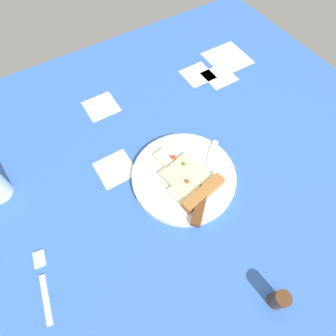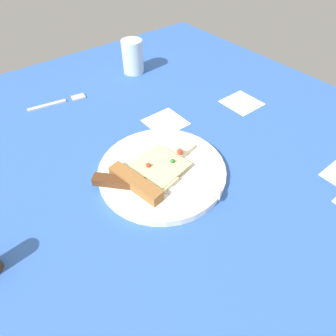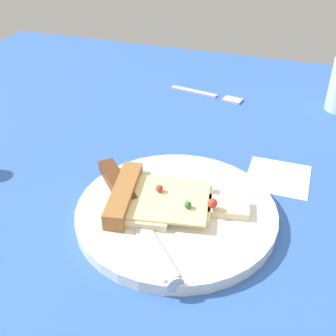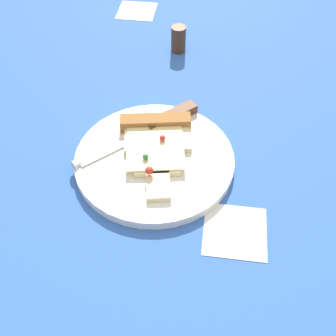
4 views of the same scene
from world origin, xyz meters
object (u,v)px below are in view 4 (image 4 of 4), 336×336
Objects in this scene: plate at (157,160)px; knife at (149,128)px; pepper_shaker at (178,39)px; pizza_slice at (156,142)px.

knife is at bearing -69.61° from plate.
knife is 3.42× the size of pepper_shaker.
pizza_slice is at bearing 163.84° from knife.
plate is 6.46cm from knife.
plate is at bearing 157.34° from knife.
pizza_slice is at bearing 90.24° from pepper_shaker.
pepper_shaker is at bearing -100.36° from pizza_slice.
plate is 1.36× the size of knife.
knife is at bearing 86.67° from pepper_shaker.
knife reaches higher than plate.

